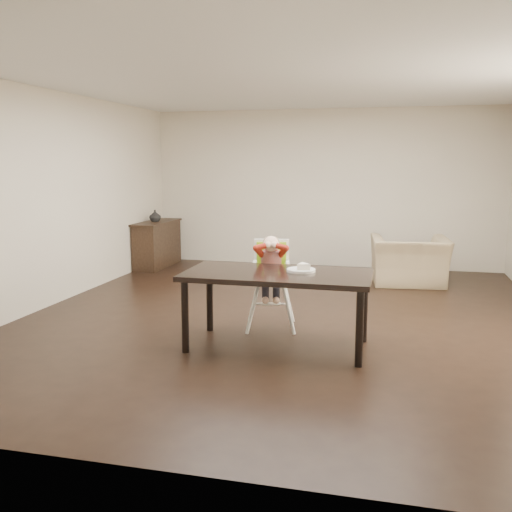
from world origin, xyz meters
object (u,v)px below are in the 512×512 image
at_px(dining_table, 277,280).
at_px(high_chair, 271,263).
at_px(sideboard, 157,244).
at_px(armchair, 409,253).

relative_size(dining_table, high_chair, 1.77).
relative_size(dining_table, sideboard, 1.43).
distance_m(high_chair, armchair, 3.07).
relative_size(high_chair, sideboard, 0.81).
bearing_deg(sideboard, dining_table, -52.40).
xyz_separation_m(high_chair, sideboard, (-2.71, 3.12, -0.32)).
bearing_deg(dining_table, armchair, 68.44).
distance_m(high_chair, sideboard, 4.15).
distance_m(dining_table, sideboard, 4.78).
xyz_separation_m(armchair, sideboard, (-4.22, 0.46, -0.08)).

